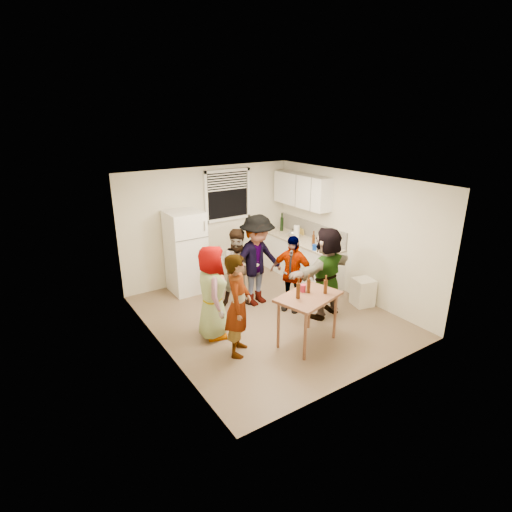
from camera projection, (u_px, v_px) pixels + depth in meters
room at (268, 316)px, 7.39m from camera, size 4.00×4.50×2.50m
window at (228, 195)px, 8.74m from camera, size 1.12×0.10×1.06m
refrigerator at (186, 252)px, 8.20m from camera, size 0.70×0.70×1.70m
counter_lower at (300, 259)px, 9.03m from camera, size 0.60×2.20×0.86m
countertop at (301, 240)px, 8.88m from camera, size 0.64×2.22×0.04m
backsplash at (311, 230)px, 8.96m from camera, size 0.03×2.20×0.36m
upper_cabinets at (302, 190)px, 8.74m from camera, size 0.34×1.60×0.70m
kettle at (293, 237)px, 9.04m from camera, size 0.28×0.25×0.20m
paper_towel at (296, 238)px, 8.98m from camera, size 0.13×0.13×0.28m
wine_bottle at (282, 231)px, 9.52m from camera, size 0.08×0.08×0.32m
beer_bottle_counter at (313, 246)px, 8.41m from camera, size 0.06×0.06×0.24m
blue_cup at (314, 250)px, 8.16m from camera, size 0.09×0.09×0.12m
picture_frame at (301, 231)px, 9.18m from camera, size 0.02×0.19×0.16m
trash_bin at (363, 293)px, 7.74m from camera, size 0.44×0.44×0.53m
serving_table at (306, 342)px, 6.53m from camera, size 1.14×0.90×0.84m
beer_bottle_table at (298, 298)px, 6.16m from camera, size 0.07×0.07×0.25m
red_cup at (303, 292)px, 6.38m from camera, size 0.09×0.09×0.12m
guest_grey at (214, 335)px, 6.74m from camera, size 1.75×1.27×0.50m
guest_stripe at (239, 352)px, 6.27m from camera, size 1.62×1.50×0.39m
guest_back_left at (240, 305)px, 7.81m from camera, size 1.27×1.71×0.58m
guest_back_right at (257, 303)px, 7.90m from camera, size 1.37×1.92×0.66m
guest_black at (291, 309)px, 7.65m from camera, size 1.70×1.48×0.36m
guest_orange at (324, 314)px, 7.44m from camera, size 1.80×1.90×0.50m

